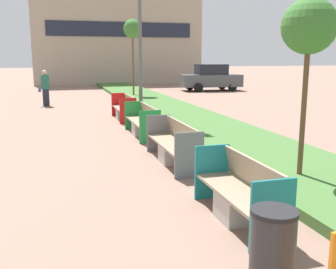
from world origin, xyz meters
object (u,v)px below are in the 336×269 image
at_px(sapling_tree_near, 309,29).
at_px(bench_teal_frame, 239,197).
at_px(bench_green_frame, 143,124).
at_px(litter_bin, 272,249).
at_px(bench_red_frame, 124,110).
at_px(sapling_tree_far, 133,30).
at_px(bench_grey_frame, 174,147).
at_px(parked_car_distant, 211,78).
at_px(pedestrian_walking, 45,88).

bearing_deg(sapling_tree_near, bench_teal_frame, -146.12).
distance_m(bench_green_frame, litter_bin, 8.39).
height_order(bench_red_frame, sapling_tree_far, sapling_tree_far).
height_order(bench_green_frame, bench_red_frame, same).
bearing_deg(sapling_tree_far, bench_grey_frame, -97.56).
xyz_separation_m(litter_bin, parked_car_distant, (8.60, 22.74, 0.47)).
bearing_deg(bench_red_frame, pedestrian_walking, 119.85).
bearing_deg(bench_red_frame, sapling_tree_far, 76.28).
xyz_separation_m(bench_grey_frame, pedestrian_walking, (-3.00, 11.78, 0.52)).
bearing_deg(sapling_tree_near, litter_bin, -128.51).
xyz_separation_m(bench_red_frame, pedestrian_walking, (-2.99, 5.21, 0.53)).
distance_m(bench_teal_frame, parked_car_distant, 22.56).
bearing_deg(bench_green_frame, bench_teal_frame, -90.04).
distance_m(bench_red_frame, litter_bin, 11.66).
bearing_deg(sapling_tree_far, pedestrian_walking, -151.76).
bearing_deg(pedestrian_walking, litter_bin, -81.49).
bearing_deg(bench_grey_frame, bench_teal_frame, -90.09).
relative_size(pedestrian_walking, parked_car_distant, 0.40).
bearing_deg(litter_bin, sapling_tree_near, 51.49).
relative_size(bench_green_frame, pedestrian_walking, 1.35).
distance_m(litter_bin, sapling_tree_near, 4.55).
relative_size(bench_teal_frame, bench_red_frame, 0.97).
xyz_separation_m(bench_red_frame, litter_bin, (-0.47, -11.65, 0.07)).
bearing_deg(bench_teal_frame, bench_red_frame, 90.00).
distance_m(bench_red_frame, pedestrian_walking, 6.03).
height_order(bench_grey_frame, litter_bin, bench_grey_frame).
bearing_deg(sapling_tree_far, litter_bin, -96.97).
relative_size(sapling_tree_near, sapling_tree_far, 0.77).
bearing_deg(parked_car_distant, pedestrian_walking, -146.13).
xyz_separation_m(bench_grey_frame, bench_green_frame, (-0.00, 3.29, -0.00)).
bearing_deg(litter_bin, bench_red_frame, 87.71).
bearing_deg(bench_grey_frame, litter_bin, -95.29).
height_order(bench_red_frame, pedestrian_walking, pedestrian_walking).
bearing_deg(litter_bin, sapling_tree_far, 83.03).
distance_m(bench_teal_frame, sapling_tree_near, 3.44).
bearing_deg(litter_bin, bench_teal_frame, 74.74).
distance_m(bench_grey_frame, bench_red_frame, 6.56).
bearing_deg(bench_grey_frame, bench_red_frame, 90.04).
distance_m(litter_bin, pedestrian_walking, 17.06).
height_order(bench_teal_frame, bench_green_frame, same).
bearing_deg(parked_car_distant, bench_red_frame, -120.23).
bearing_deg(sapling_tree_near, parked_car_distant, 72.53).
bearing_deg(parked_car_distant, bench_teal_frame, -105.12).
bearing_deg(bench_teal_frame, pedestrian_walking, 101.16).
xyz_separation_m(bench_grey_frame, parked_car_distant, (8.13, 17.65, 0.54)).
relative_size(bench_green_frame, sapling_tree_near, 0.68).
bearing_deg(bench_teal_frame, sapling_tree_far, 83.85).
relative_size(bench_grey_frame, parked_car_distant, 0.56).
height_order(bench_teal_frame, pedestrian_walking, pedestrian_walking).
distance_m(bench_green_frame, pedestrian_walking, 9.01).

